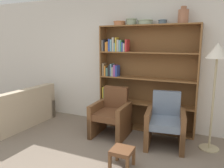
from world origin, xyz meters
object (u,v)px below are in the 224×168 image
Objects in this scene: bowl_cream at (163,22)px; armchair_leather at (112,114)px; bookshelf at (138,79)px; bowl_stoneware at (119,23)px; armchair_cushioned at (165,122)px; vase_tall at (183,16)px; footstool at (122,153)px; couch at (19,112)px; floor_lamp at (217,60)px; bowl_terracotta at (145,22)px; bowl_copper at (131,22)px.

bowl_cream reaches higher than armchair_leather.
bookshelf is 8.59× the size of bowl_stoneware.
vase_tall is at bearing -112.27° from armchair_cushioned.
vase_tall is 2.56m from footstool.
bookshelf is at bearing -48.11° from armchair_cushioned.
bookshelf is 2.67m from couch.
floor_lamp is (1.40, -0.40, 0.47)m from bookshelf.
bookshelf is 2.30× the size of armchair_cushioned.
floor_lamp is 5.83× the size of footstool.
bowl_terracotta is 0.96× the size of footstool.
floor_lamp is (1.56, -0.38, -0.66)m from bowl_copper.
bowl_stoneware is 0.14× the size of floor_lamp.
floor_lamp is at bearing -176.57° from armchair_cushioned.
bowl_terracotta reaches higher than bookshelf.
vase_tall is at bearing 0.00° from bowl_copper.
armchair_leather is at bearing -78.67° from couch.
vase_tall reaches higher than bowl_copper.
bowl_cream is 0.09× the size of floor_lamp.
bowl_stoneware is 0.16× the size of couch.
couch is at bearing -158.60° from bowl_copper.
couch is at bearing -156.19° from bowl_stoneware.
bookshelf is 1.44m from vase_tall.
couch is (-2.24, -0.88, -1.87)m from bowl_copper.
bowl_stoneware reaches higher than bowl_cream.
floor_lamp is at bearing -16.09° from bookshelf.
bowl_copper is at bearing -66.67° from couch.
armchair_cushioned is (0.84, -0.54, -1.76)m from bowl_copper.
bowl_copper is 3.05m from couch.
vase_tall is (0.36, 0.00, 0.08)m from bowl_cream.
bowl_stoneware is at bearing 114.22° from footstool.
couch is at bearing 8.51° from armchair_leather.
bowl_terracotta is 0.32× the size of armchair_leather.
bowl_stoneware reaches higher than bookshelf.
bookshelf reaches higher than floor_lamp.
bowl_stoneware reaches higher than floor_lamp.
couch is at bearing -164.70° from vase_tall.
bowl_copper reaches higher than floor_lamp.
bowl_copper reaches higher than bookshelf.
bowl_copper is at bearing 166.21° from floor_lamp.
bowl_stoneware is 0.84× the size of bowl_terracotta.
bowl_cream is 0.18× the size of armchair_cushioned.
bowl_cream reaches higher than armchair_cushioned.
bowl_copper reaches higher than armchair_leather.
armchair_leather is at bearing -8.82° from armchair_cushioned.
footstool is (0.27, -1.53, -0.80)m from bookshelf.
bowl_copper is 0.24× the size of armchair_leather.
couch is 1.67× the size of armchair_leather.
bowl_stoneware is at bearing 180.00° from bowl_copper.
couch is 4.02m from floor_lamp.
footstool is at bearing 58.02° from armchair_cushioned.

